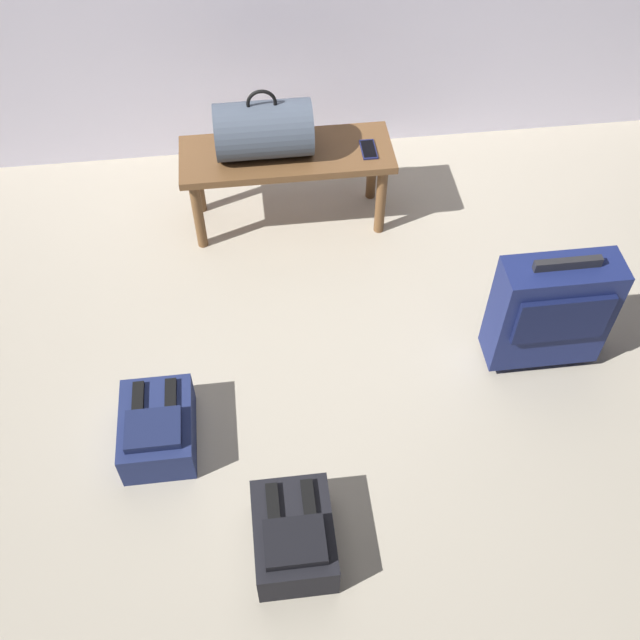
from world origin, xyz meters
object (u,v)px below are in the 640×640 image
object	(u,v)px
cell_phone	(368,149)
backpack_navy	(158,428)
suitcase_upright_navy	(551,311)
bench	(287,163)
backpack_dark	(294,536)
duffel_bag_slate	(263,130)

from	to	relation	value
cell_phone	backpack_navy	xyz separation A→B (m)	(-1.01, -1.19, -0.34)
suitcase_upright_navy	bench	bearing A→B (deg)	134.33
cell_phone	backpack_dark	xyz separation A→B (m)	(-0.53, -1.70, -0.34)
cell_phone	duffel_bag_slate	bearing A→B (deg)	175.88
duffel_bag_slate	backpack_dark	bearing A→B (deg)	-91.43
duffel_bag_slate	cell_phone	world-z (taller)	duffel_bag_slate
backpack_navy	backpack_dark	world-z (taller)	same
bench	cell_phone	distance (m)	0.39
backpack_dark	backpack_navy	bearing A→B (deg)	134.05
suitcase_upright_navy	backpack_dark	xyz separation A→B (m)	(-1.12, -0.73, -0.22)
duffel_bag_slate	backpack_navy	bearing A→B (deg)	-113.29
backpack_navy	bench	bearing A→B (deg)	62.93
suitcase_upright_navy	backpack_dark	distance (m)	1.36
bench	suitcase_upright_navy	size ratio (longest dim) A/B	1.66
backpack_navy	cell_phone	bearing A→B (deg)	49.76
bench	backpack_navy	world-z (taller)	bench
bench	suitcase_upright_navy	bearing A→B (deg)	-45.67
cell_phone	bench	bearing A→B (deg)	174.81
duffel_bag_slate	cell_phone	bearing A→B (deg)	-4.12
bench	suitcase_upright_navy	xyz separation A→B (m)	(0.98, -1.00, -0.05)
suitcase_upright_navy	backpack_dark	size ratio (longest dim) A/B	1.58
bench	backpack_dark	size ratio (longest dim) A/B	2.63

